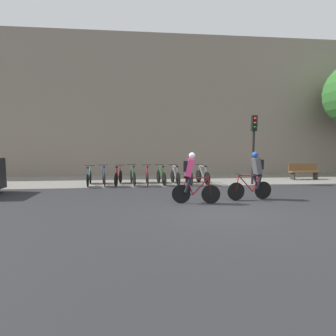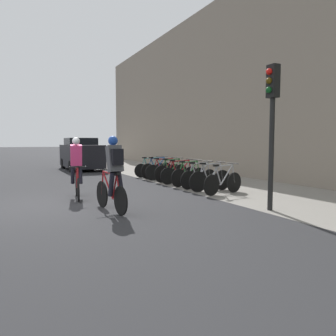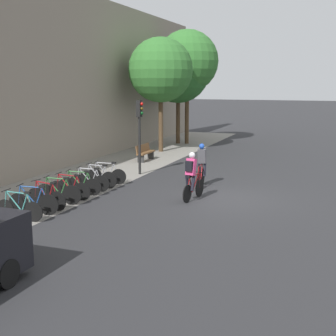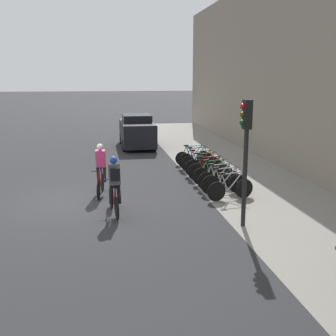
# 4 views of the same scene
# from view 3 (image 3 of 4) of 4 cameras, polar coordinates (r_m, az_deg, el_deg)

# --- Properties ---
(ground) EXTENTS (200.00, 200.00, 0.00)m
(ground) POSITION_cam_3_polar(r_m,az_deg,el_deg) (17.37, 6.83, -3.70)
(ground) COLOR #2B2B2D
(kerb_strip) EXTENTS (44.00, 4.50, 0.01)m
(kerb_strip) POSITION_cam_3_polar(r_m,az_deg,el_deg) (20.04, -12.24, -1.96)
(kerb_strip) COLOR gray
(kerb_strip) RESTS_ON ground
(building_facade) EXTENTS (44.00, 0.60, 8.81)m
(building_facade) POSITION_cam_3_polar(r_m,az_deg,el_deg) (21.11, -18.62, 10.40)
(building_facade) COLOR gray
(building_facade) RESTS_ON ground
(cyclist_pink) EXTENTS (1.66, 0.51, 1.76)m
(cyclist_pink) POSITION_cam_3_polar(r_m,az_deg,el_deg) (16.75, 2.89, -0.85)
(cyclist_pink) COLOR black
(cyclist_pink) RESTS_ON ground
(cyclist_grey) EXTENTS (1.74, 0.50, 1.77)m
(cyclist_grey) POSITION_cam_3_polar(r_m,az_deg,el_deg) (19.14, 4.11, 0.55)
(cyclist_grey) COLOR black
(cyclist_grey) RESTS_ON ground
(parked_bike_0) EXTENTS (0.46, 1.64, 0.95)m
(parked_bike_0) POSITION_cam_3_polar(r_m,az_deg,el_deg) (15.15, -17.70, -4.70)
(parked_bike_0) COLOR black
(parked_bike_0) RESTS_ON ground
(parked_bike_1) EXTENTS (0.50, 1.67, 0.98)m
(parked_bike_1) POSITION_cam_3_polar(r_m,az_deg,el_deg) (15.69, -16.10, -4.03)
(parked_bike_1) COLOR black
(parked_bike_1) RESTS_ON ground
(parked_bike_2) EXTENTS (0.46, 1.66, 0.97)m
(parked_bike_2) POSITION_cam_3_polar(r_m,az_deg,el_deg) (16.24, -14.61, -3.50)
(parked_bike_2) COLOR black
(parked_bike_2) RESTS_ON ground
(parked_bike_3) EXTENTS (0.47, 1.67, 0.99)m
(parked_bike_3) POSITION_cam_3_polar(r_m,az_deg,el_deg) (16.80, -13.22, -2.94)
(parked_bike_3) COLOR black
(parked_bike_3) RESTS_ON ground
(parked_bike_4) EXTENTS (0.46, 1.70, 0.96)m
(parked_bike_4) POSITION_cam_3_polar(r_m,az_deg,el_deg) (17.37, -11.92, -2.50)
(parked_bike_4) COLOR black
(parked_bike_4) RESTS_ON ground
(parked_bike_5) EXTENTS (0.50, 1.66, 0.97)m
(parked_bike_5) POSITION_cam_3_polar(r_m,az_deg,el_deg) (17.96, -10.70, -2.04)
(parked_bike_5) COLOR black
(parked_bike_5) RESTS_ON ground
(parked_bike_6) EXTENTS (0.46, 1.63, 0.96)m
(parked_bike_6) POSITION_cam_3_polar(r_m,az_deg,el_deg) (18.55, -9.57, -1.61)
(parked_bike_6) COLOR black
(parked_bike_6) RESTS_ON ground
(parked_bike_7) EXTENTS (0.46, 1.66, 0.98)m
(parked_bike_7) POSITION_cam_3_polar(r_m,az_deg,el_deg) (19.15, -8.50, -1.18)
(parked_bike_7) COLOR black
(parked_bike_7) RESTS_ON ground
(parked_bike_8) EXTENTS (0.51, 1.66, 0.96)m
(parked_bike_8) POSITION_cam_3_polar(r_m,az_deg,el_deg) (19.75, -7.50, -0.82)
(parked_bike_8) COLOR black
(parked_bike_8) RESTS_ON ground
(traffic_light_pole) EXTENTS (0.26, 0.30, 3.42)m
(traffic_light_pole) POSITION_cam_3_polar(r_m,az_deg,el_deg) (21.47, -3.49, 5.48)
(traffic_light_pole) COLOR black
(traffic_light_pole) RESTS_ON ground
(bench) EXTENTS (1.69, 0.44, 0.89)m
(bench) POSITION_cam_3_polar(r_m,az_deg,el_deg) (25.50, -2.83, 1.95)
(bench) COLOR brown
(bench) RESTS_ON ground
(street_tree_0) EXTENTS (3.90, 3.90, 6.91)m
(street_tree_0) POSITION_cam_3_polar(r_m,az_deg,el_deg) (28.68, -0.90, 11.85)
(street_tree_0) COLOR #4C3823
(street_tree_0) RESTS_ON ground
(street_tree_1) EXTENTS (4.30, 4.30, 7.10)m
(street_tree_1) POSITION_cam_3_polar(r_m,az_deg,el_deg) (32.64, 1.25, 11.66)
(street_tree_1) COLOR #4C3823
(street_tree_1) RESTS_ON ground
(street_tree_2) EXTENTS (4.22, 4.22, 7.75)m
(street_tree_2) POSITION_cam_3_polar(r_m,az_deg,el_deg) (32.53, 2.36, 12.87)
(street_tree_2) COLOR #4C3823
(street_tree_2) RESTS_ON ground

